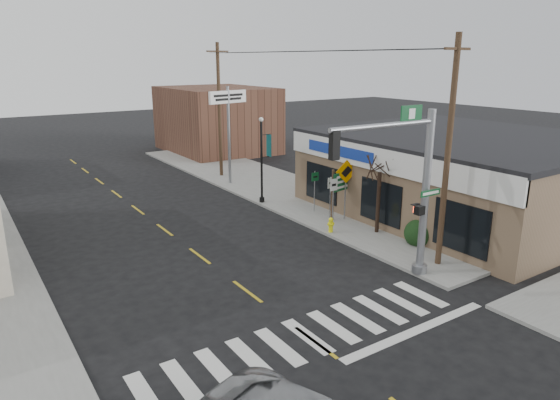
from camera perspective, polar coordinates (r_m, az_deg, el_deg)
ground at (r=15.29m, az=4.07°, el=-15.92°), size 140.00×140.00×0.00m
sidewalk_right at (r=29.88m, az=2.51°, el=0.39°), size 6.00×38.00×0.13m
center_line at (r=21.46m, az=-9.17°, el=-6.32°), size 0.12×56.00×0.01m
crosswalk at (r=15.55m, az=3.14°, el=-15.27°), size 11.00×2.20×0.01m
thrift_store at (r=28.42m, az=20.12°, el=2.63°), size 12.00×14.00×4.00m
bldg_distant_right at (r=45.23m, az=-7.26°, el=9.12°), size 8.00×10.00×5.60m
traffic_signal_pole at (r=18.35m, az=14.91°, el=2.39°), size 5.04×0.38×6.39m
guide_sign at (r=25.42m, az=7.16°, el=1.61°), size 1.49×0.13×2.61m
fire_hydrant at (r=23.63m, az=5.83°, el=-2.76°), size 0.23×0.23×0.72m
ped_crossing_sign at (r=25.23m, az=7.55°, el=2.36°), size 1.19×0.08×3.07m
lamp_post at (r=27.93m, az=-2.02°, el=5.33°), size 0.63×0.49×4.81m
dance_center_sign at (r=32.27m, az=-5.94°, el=10.17°), size 2.93×0.18×6.23m
bare_tree at (r=23.19m, az=11.41°, el=4.39°), size 2.17×2.17×4.34m
shrub_front at (r=22.89m, az=15.54°, el=-3.69°), size 1.26×1.26×0.94m
shrub_back at (r=27.58m, az=11.72°, el=-0.33°), size 0.97×0.97×0.73m
utility_pole_near at (r=19.88m, az=18.65°, el=5.23°), size 1.53×0.23×8.82m
utility_pole_far at (r=34.59m, az=-6.95°, el=10.26°), size 1.55×0.23×8.94m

